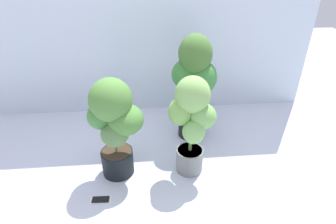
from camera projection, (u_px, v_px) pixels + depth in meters
name	position (u px, v px, depth m)	size (l,w,h in m)	color
ground_plane	(154.00, 160.00, 2.26)	(8.00, 8.00, 0.00)	silver
mylar_back_wall	(147.00, 10.00, 2.49)	(3.20, 0.01, 2.00)	silver
potted_plant_front_right	(192.00, 120.00, 1.93)	(0.37, 0.31, 0.77)	gray
potted_plant_front_left	(114.00, 121.00, 1.91)	(0.47, 0.40, 0.77)	black
potted_plant_back_right	(195.00, 80.00, 2.29)	(0.43, 0.36, 0.92)	black
cell_phone	(101.00, 200.00, 1.90)	(0.15, 0.08, 0.01)	white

